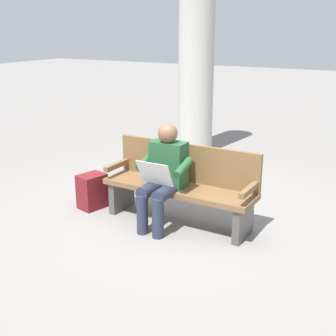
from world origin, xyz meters
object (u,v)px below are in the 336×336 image
object	(u,v)px
backpack	(92,191)
person_seated	(164,174)
support_pillar	(196,56)
bench_near	(181,183)

from	to	relation	value
backpack	person_seated	bearing A→B (deg)	178.18
backpack	support_pillar	xyz separation A→B (m)	(0.07, -3.08, 1.48)
backpack	support_pillar	size ratio (longest dim) A/B	0.13
person_seated	backpack	size ratio (longest dim) A/B	2.71
support_pillar	bench_near	bearing A→B (deg)	113.11
person_seated	bench_near	bearing A→B (deg)	-112.74
person_seated	support_pillar	world-z (taller)	support_pillar
support_pillar	person_seated	bearing A→B (deg)	109.92
support_pillar	backpack	bearing A→B (deg)	91.32
bench_near	person_seated	bearing A→B (deg)	67.26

